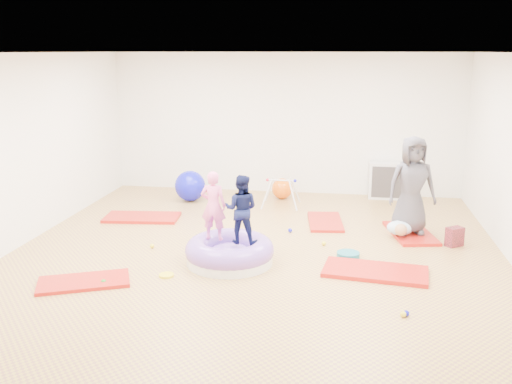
# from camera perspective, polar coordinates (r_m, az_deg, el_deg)

# --- Properties ---
(room) EXTENTS (7.01, 8.01, 2.81)m
(room) POSITION_cam_1_polar(r_m,az_deg,el_deg) (7.58, -0.36, 3.13)
(room) COLOR gold
(room) RESTS_ON ground
(gym_mat_front_left) EXTENTS (1.23, 0.95, 0.05)m
(gym_mat_front_left) POSITION_cam_1_polar(r_m,az_deg,el_deg) (7.50, -16.84, -8.60)
(gym_mat_front_left) COLOR #AF2722
(gym_mat_front_left) RESTS_ON ground
(gym_mat_mid_left) EXTENTS (1.32, 0.75, 0.05)m
(gym_mat_mid_left) POSITION_cam_1_polar(r_m,az_deg,el_deg) (10.04, -11.33, -2.51)
(gym_mat_mid_left) COLOR #AF2722
(gym_mat_mid_left) RESTS_ON ground
(gym_mat_center_back) EXTENTS (0.67, 1.14, 0.05)m
(gym_mat_center_back) POSITION_cam_1_polar(r_m,az_deg,el_deg) (9.68, 6.94, -2.97)
(gym_mat_center_back) COLOR #AF2722
(gym_mat_center_back) RESTS_ON ground
(gym_mat_right) EXTENTS (1.40, 0.82, 0.06)m
(gym_mat_right) POSITION_cam_1_polar(r_m,az_deg,el_deg) (7.65, 11.84, -7.79)
(gym_mat_right) COLOR #AF2722
(gym_mat_right) RESTS_ON ground
(gym_mat_rear_right) EXTENTS (0.82, 1.28, 0.05)m
(gym_mat_rear_right) POSITION_cam_1_polar(r_m,az_deg,el_deg) (9.34, 15.19, -3.98)
(gym_mat_rear_right) COLOR #AF2722
(gym_mat_rear_right) RESTS_ON ground
(inflatable_cushion) EXTENTS (1.22, 1.22, 0.38)m
(inflatable_cushion) POSITION_cam_1_polar(r_m,az_deg,el_deg) (7.82, -2.65, -6.07)
(inflatable_cushion) COLOR white
(inflatable_cushion) RESTS_ON ground
(child_pink) EXTENTS (0.36, 0.24, 0.96)m
(child_pink) POSITION_cam_1_polar(r_m,az_deg,el_deg) (7.74, -4.30, -1.02)
(child_pink) COLOR pink
(child_pink) RESTS_ON inflatable_cushion
(child_navy) EXTENTS (0.47, 0.37, 0.94)m
(child_navy) POSITION_cam_1_polar(r_m,az_deg,el_deg) (7.59, -1.49, -1.36)
(child_navy) COLOR #0C123A
(child_navy) RESTS_ON inflatable_cushion
(adult_caregiver) EXTENTS (0.83, 0.63, 1.52)m
(adult_caregiver) POSITION_cam_1_polar(r_m,az_deg,el_deg) (9.09, 15.32, 0.66)
(adult_caregiver) COLOR #44434C
(adult_caregiver) RESTS_ON gym_mat_rear_right
(infant) EXTENTS (0.40, 0.40, 0.23)m
(infant) POSITION_cam_1_polar(r_m,az_deg,el_deg) (9.05, 14.21, -3.54)
(infant) COLOR #B7D9F9
(infant) RESTS_ON gym_mat_rear_right
(ball_pit_balls) EXTENTS (3.70, 2.85, 0.07)m
(ball_pit_balls) POSITION_cam_1_polar(r_m,az_deg,el_deg) (7.64, 1.74, -7.46)
(ball_pit_balls) COLOR yellow
(ball_pit_balls) RESTS_ON ground
(exercise_ball_blue) EXTENTS (0.59, 0.59, 0.59)m
(exercise_ball_blue) POSITION_cam_1_polar(r_m,az_deg,el_deg) (11.03, -6.61, 0.61)
(exercise_ball_blue) COLOR #1112D0
(exercise_ball_blue) RESTS_ON ground
(exercise_ball_orange) EXTENTS (0.41, 0.41, 0.41)m
(exercise_ball_orange) POSITION_cam_1_polar(r_m,az_deg,el_deg) (11.15, 2.63, 0.35)
(exercise_ball_orange) COLOR orange
(exercise_ball_orange) RESTS_ON ground
(infant_play_gym) EXTENTS (0.68, 0.65, 0.52)m
(infant_play_gym) POSITION_cam_1_polar(r_m,az_deg,el_deg) (10.52, 2.53, 0.33)
(infant_play_gym) COLOR silver
(infant_play_gym) RESTS_ON ground
(cube_shelf) EXTENTS (0.71, 0.35, 0.71)m
(cube_shelf) POSITION_cam_1_polar(r_m,az_deg,el_deg) (11.44, 12.99, 1.13)
(cube_shelf) COLOR silver
(cube_shelf) RESTS_ON ground
(balance_disc) EXTENTS (0.32, 0.32, 0.07)m
(balance_disc) POSITION_cam_1_polar(r_m,az_deg,el_deg) (8.16, 9.20, -6.21)
(balance_disc) COLOR #167282
(balance_disc) RESTS_ON ground
(backpack) EXTENTS (0.29, 0.27, 0.29)m
(backpack) POSITION_cam_1_polar(r_m,az_deg,el_deg) (8.97, 19.24, -4.24)
(backpack) COLOR #AB2637
(backpack) RESTS_ON ground
(yellow_toy) EXTENTS (0.19, 0.19, 0.03)m
(yellow_toy) POSITION_cam_1_polar(r_m,az_deg,el_deg) (7.50, -8.95, -8.22)
(yellow_toy) COLOR yellow
(yellow_toy) RESTS_ON ground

